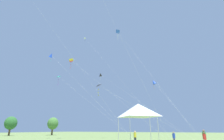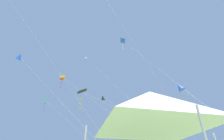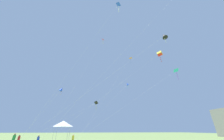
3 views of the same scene
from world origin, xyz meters
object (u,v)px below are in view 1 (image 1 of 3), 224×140
(person_red_shirt, at_px, (205,139))
(kite_black_delta_5, at_px, (99,86))
(kite_yellow_box_3, at_px, (71,60))
(person_blue_shirt, at_px, (174,137))
(person_green_shirt, at_px, (204,137))
(kite_white_delta_2, at_px, (88,42))
(kite_black_diamond_8, at_px, (101,75))
(person_yellow_shirt, at_px, (135,137))
(kite_blue_delta_9, at_px, (118,32))
(kite_blue_diamond_0, at_px, (154,82))
(kite_cyan_delta_6, at_px, (59,77))
(kite_blue_diamond_4, at_px, (51,55))
(festival_tent, at_px, (138,110))

(person_red_shirt, height_order, kite_black_delta_5, kite_black_delta_5)
(person_red_shirt, bearing_deg, kite_black_delta_5, -122.18)
(person_red_shirt, height_order, kite_yellow_box_3, kite_yellow_box_3)
(person_blue_shirt, relative_size, person_green_shirt, 0.86)
(kite_white_delta_2, bearing_deg, kite_black_diamond_8, -92.08)
(person_yellow_shirt, distance_m, kite_blue_delta_9, 24.37)
(person_green_shirt, height_order, kite_blue_diamond_0, kite_blue_diamond_0)
(person_red_shirt, distance_m, kite_blue_delta_9, 28.03)
(kite_cyan_delta_6, xyz_separation_m, kite_black_diamond_8, (7.23, -6.33, 1.70))
(kite_blue_diamond_4, distance_m, kite_black_diamond_8, 16.68)
(person_blue_shirt, height_order, kite_blue_diamond_0, kite_blue_diamond_0)
(person_green_shirt, distance_m, kite_black_diamond_8, 26.49)
(person_green_shirt, distance_m, kite_black_delta_5, 14.20)
(person_blue_shirt, height_order, kite_cyan_delta_6, kite_cyan_delta_6)
(kite_cyan_delta_6, bearing_deg, person_red_shirt, -99.95)
(person_red_shirt, bearing_deg, kite_blue_diamond_4, -122.27)
(person_green_shirt, distance_m, kite_blue_diamond_4, 23.69)
(kite_blue_diamond_4, bearing_deg, kite_blue_delta_9, -20.26)
(person_blue_shirt, bearing_deg, kite_black_delta_5, -133.89)
(kite_white_delta_2, height_order, kite_black_diamond_8, kite_white_delta_2)
(person_red_shirt, relative_size, kite_cyan_delta_6, 0.08)
(person_yellow_shirt, distance_m, person_green_shirt, 8.37)
(kite_blue_diamond_4, bearing_deg, kite_black_diamond_8, 2.76)
(festival_tent, xyz_separation_m, kite_white_delta_2, (18.99, 19.64, 20.93))
(person_yellow_shirt, relative_size, kite_black_diamond_8, 0.08)
(kite_black_diamond_8, height_order, kite_blue_delta_9, kite_blue_delta_9)
(person_green_shirt, xyz_separation_m, kite_black_delta_5, (-4.37, 11.88, 6.43))
(person_red_shirt, height_order, kite_blue_diamond_4, kite_blue_diamond_4)
(festival_tent, bearing_deg, kite_blue_delta_9, 29.95)
(kite_black_diamond_8, bearing_deg, festival_tent, -140.91)
(kite_black_diamond_8, bearing_deg, kite_yellow_box_3, 153.80)
(person_green_shirt, bearing_deg, kite_blue_diamond_4, -15.69)
(person_yellow_shirt, relative_size, person_red_shirt, 1.05)
(kite_blue_diamond_4, relative_size, kite_black_delta_5, 1.08)
(person_green_shirt, xyz_separation_m, kite_blue_diamond_0, (1.09, 5.62, 7.50))
(person_blue_shirt, xyz_separation_m, kite_blue_diamond_4, (-6.61, 16.12, 11.89))
(kite_blue_diamond_4, bearing_deg, person_red_shirt, -76.64)
(person_blue_shirt, bearing_deg, kite_blue_diamond_4, -141.34)
(person_red_shirt, bearing_deg, person_yellow_shirt, -142.68)
(kite_blue_diamond_4, height_order, kite_black_delta_5, kite_blue_diamond_4)
(person_blue_shirt, relative_size, kite_blue_delta_9, 0.06)
(person_yellow_shirt, distance_m, kite_blue_diamond_0, 8.22)
(kite_black_delta_5, relative_size, kite_blue_delta_9, 0.52)
(festival_tent, bearing_deg, kite_yellow_box_3, 57.63)
(person_green_shirt, height_order, kite_yellow_box_3, kite_yellow_box_3)
(kite_black_delta_5, xyz_separation_m, kite_cyan_delta_6, (7.53, 14.85, 5.20))
(person_yellow_shirt, distance_m, kite_white_delta_2, 30.71)
(kite_blue_diamond_4, xyz_separation_m, kite_blue_delta_9, (13.97, -5.15, 10.24))
(kite_white_delta_2, xyz_separation_m, kite_cyan_delta_6, (-7.39, 1.98, -11.78))
(kite_yellow_box_3, distance_m, kite_blue_diamond_4, 11.05)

